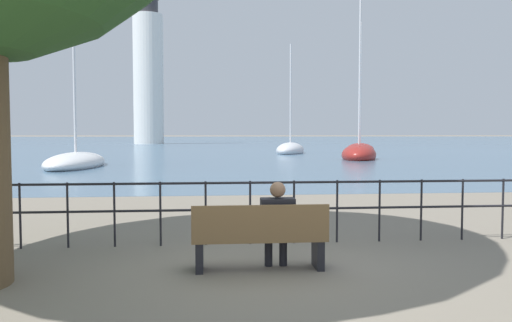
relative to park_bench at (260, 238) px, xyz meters
name	(u,v)px	position (x,y,z in m)	size (l,w,h in m)	color
ground_plane	(259,269)	(0.00, 0.06, -0.43)	(1000.00, 1000.00, 0.00)	gray
harbor_water	(212,139)	(0.00, 158.12, -0.43)	(600.00, 300.00, 0.01)	slate
park_bench	(260,238)	(0.00, 0.00, 0.00)	(1.81, 0.45, 0.90)	brown
seated_person_left	(277,221)	(0.24, 0.08, 0.22)	(0.45, 0.35, 1.18)	black
promenade_railing	(250,202)	(0.00, 1.61, 0.26)	(13.23, 0.04, 1.05)	black
sailboat_0	(360,149)	(14.02, 41.25, -0.09)	(2.99, 5.54, 13.01)	maroon
sailboat_1	(359,154)	(9.87, 28.00, -0.06)	(3.95, 5.70, 12.13)	maroon
sailboat_4	(290,150)	(6.66, 38.61, -0.09)	(4.17, 6.13, 10.39)	silver
sailboat_5	(76,162)	(-7.98, 21.45, -0.15)	(2.69, 7.68, 11.15)	white
harbor_lighthouse	(148,71)	(-11.52, 83.69, 12.46)	(5.25, 5.25, 27.72)	white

